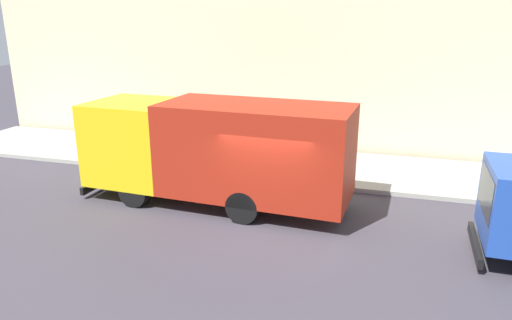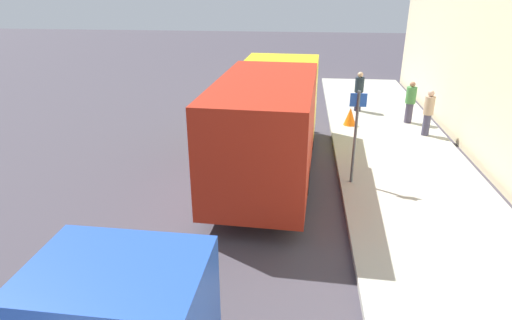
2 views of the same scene
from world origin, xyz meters
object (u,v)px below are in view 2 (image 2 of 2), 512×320
(pedestrian_walking, at_px, (428,112))
(street_sign_post, at_px, (356,130))
(traffic_cone_orange, at_px, (350,116))
(pedestrian_third, at_px, (359,91))
(pedestrian_standing, at_px, (410,101))
(large_utility_truck, at_px, (271,118))

(pedestrian_walking, xyz_separation_m, street_sign_post, (-3.10, -4.33, 0.66))
(traffic_cone_orange, bearing_deg, street_sign_post, -94.97)
(pedestrian_walking, xyz_separation_m, pedestrian_third, (-2.12, 3.00, -0.00))
(pedestrian_walking, relative_size, pedestrian_standing, 1.02)
(large_utility_truck, xyz_separation_m, pedestrian_standing, (5.15, 5.10, -0.72))
(large_utility_truck, height_order, street_sign_post, large_utility_truck)
(pedestrian_standing, bearing_deg, pedestrian_third, 104.25)
(pedestrian_walking, xyz_separation_m, pedestrian_standing, (-0.30, 1.49, -0.03))
(large_utility_truck, bearing_deg, street_sign_post, -13.92)
(pedestrian_walking, distance_m, traffic_cone_orange, 2.85)
(large_utility_truck, distance_m, pedestrian_third, 7.43)
(street_sign_post, bearing_deg, traffic_cone_orange, 85.03)
(large_utility_truck, height_order, pedestrian_walking, large_utility_truck)
(pedestrian_third, xyz_separation_m, street_sign_post, (-0.98, -7.33, 0.66))
(large_utility_truck, distance_m, pedestrian_walking, 6.57)
(large_utility_truck, bearing_deg, pedestrian_third, 66.42)
(pedestrian_third, bearing_deg, street_sign_post, -142.65)
(traffic_cone_orange, height_order, street_sign_post, street_sign_post)
(pedestrian_walking, height_order, street_sign_post, street_sign_post)
(pedestrian_walking, bearing_deg, traffic_cone_orange, 104.59)
(pedestrian_walking, relative_size, street_sign_post, 0.64)
(pedestrian_standing, bearing_deg, street_sign_post, -151.68)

